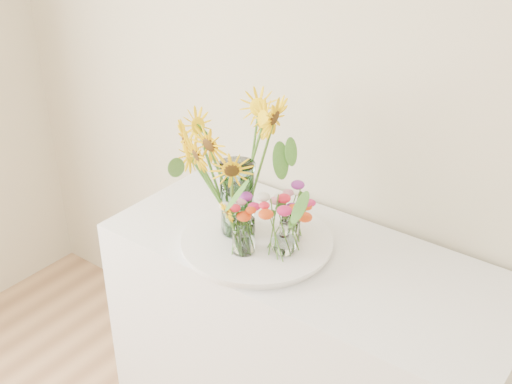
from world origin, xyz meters
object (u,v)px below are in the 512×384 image
at_px(mason_jar, 237,199).
at_px(small_vase_c, 291,226).
at_px(counter, 305,357).
at_px(small_vase_b, 284,238).
at_px(tray, 257,243).
at_px(small_vase_a, 243,236).

xyz_separation_m(mason_jar, small_vase_c, (0.17, 0.07, -0.08)).
bearing_deg(counter, small_vase_b, -120.82).
bearing_deg(mason_jar, small_vase_b, -3.80).
bearing_deg(small_vase_c, small_vase_b, -70.39).
bearing_deg(tray, mason_jar, 179.50).
height_order(tray, mason_jar, mason_jar).
height_order(small_vase_b, small_vase_c, small_vase_b).
height_order(mason_jar, small_vase_c, mason_jar).
height_order(counter, small_vase_b, small_vase_b).
bearing_deg(small_vase_b, tray, 173.87).
relative_size(mason_jar, small_vase_a, 2.06).
bearing_deg(small_vase_c, tray, -140.51).
bearing_deg(small_vase_a, mason_jar, 137.27).
distance_m(counter, mason_jar, 0.66).
distance_m(small_vase_a, small_vase_b, 0.13).
relative_size(counter, small_vase_b, 11.64).
bearing_deg(tray, small_vase_a, -83.22).
relative_size(counter, small_vase_a, 11.14).
distance_m(counter, small_vase_c, 0.53).
xyz_separation_m(tray, small_vase_a, (0.01, -0.08, 0.08)).
xyz_separation_m(counter, tray, (-0.16, -0.07, 0.46)).
relative_size(small_vase_b, small_vase_c, 1.12).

